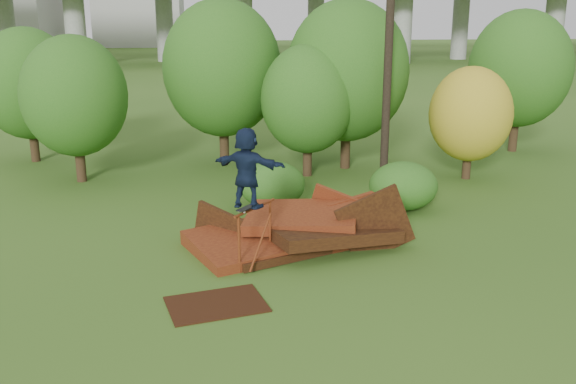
{
  "coord_description": "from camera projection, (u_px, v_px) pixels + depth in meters",
  "views": [
    {
      "loc": [
        -2.32,
        -13.11,
        5.92
      ],
      "look_at": [
        -0.8,
        2.0,
        1.6
      ],
      "focal_mm": 40.0,
      "sensor_mm": 36.0,
      "label": 1
    }
  ],
  "objects": [
    {
      "name": "ground",
      "position": [
        332.0,
        284.0,
        14.39
      ],
      "size": [
        240.0,
        240.0,
        0.0
      ],
      "primitive_type": "plane",
      "color": "#2D5116",
      "rests_on": "ground"
    },
    {
      "name": "tree_1",
      "position": [
        222.0,
        68.0,
        24.75
      ],
      "size": [
        4.59,
        4.59,
        6.39
      ],
      "color": "black",
      "rests_on": "ground"
    },
    {
      "name": "tree_5",
      "position": [
        520.0,
        69.0,
        26.96
      ],
      "size": [
        4.26,
        4.26,
        5.99
      ],
      "color": "black",
      "rests_on": "ground"
    },
    {
      "name": "shrub_left",
      "position": [
        272.0,
        185.0,
        19.84
      ],
      "size": [
        2.06,
        1.91,
        1.43
      ],
      "primitive_type": "ellipsoid",
      "color": "#1F5717",
      "rests_on": "ground"
    },
    {
      "name": "shrub_right",
      "position": [
        403.0,
        186.0,
        19.57
      ],
      "size": [
        2.1,
        1.92,
        1.49
      ],
      "primitive_type": "ellipsoid",
      "color": "#1F5717",
      "rests_on": "ground"
    },
    {
      "name": "skateboard",
      "position": [
        248.0,
        208.0,
        14.89
      ],
      "size": [
        0.56,
        0.67,
        0.07
      ],
      "rotation": [
        0.0,
        0.0,
        0.94
      ],
      "color": "black",
      "rests_on": "grind_rail"
    },
    {
      "name": "tree_2",
      "position": [
        308.0,
        99.0,
        23.01
      ],
      "size": [
        3.4,
        3.4,
        4.8
      ],
      "color": "black",
      "rests_on": "ground"
    },
    {
      "name": "grind_rail",
      "position": [
        255.0,
        225.0,
        15.28
      ],
      "size": [
        1.03,
        1.37,
        1.44
      ],
      "color": "maroon",
      "rests_on": "ground"
    },
    {
      "name": "utility_pole",
      "position": [
        389.0,
        49.0,
        21.28
      ],
      "size": [
        1.4,
        0.28,
        9.17
      ],
      "color": "black",
      "rests_on": "ground"
    },
    {
      "name": "skater",
      "position": [
        247.0,
        168.0,
        14.63
      ],
      "size": [
        1.8,
        1.26,
        1.87
      ],
      "primitive_type": "imported",
      "rotation": [
        0.0,
        0.0,
        2.68
      ],
      "color": "#131E38",
      "rests_on": "skateboard"
    },
    {
      "name": "scrap_pile",
      "position": [
        295.0,
        232.0,
        16.64
      ],
      "size": [
        6.07,
        3.93,
        2.12
      ],
      "color": "#4D190D",
      "rests_on": "ground"
    },
    {
      "name": "tree_3",
      "position": [
        347.0,
        71.0,
        23.93
      ],
      "size": [
        4.59,
        4.59,
        6.37
      ],
      "color": "black",
      "rests_on": "ground"
    },
    {
      "name": "tree_4",
      "position": [
        471.0,
        114.0,
        22.73
      ],
      "size": [
        2.93,
        2.93,
        4.05
      ],
      "color": "black",
      "rests_on": "ground"
    },
    {
      "name": "tree_0",
      "position": [
        74.0,
        96.0,
        22.16
      ],
      "size": [
        3.65,
        3.65,
        5.15
      ],
      "color": "black",
      "rests_on": "ground"
    },
    {
      "name": "tree_6",
      "position": [
        28.0,
        84.0,
        25.19
      ],
      "size": [
        3.81,
        3.81,
        5.33
      ],
      "color": "black",
      "rests_on": "ground"
    },
    {
      "name": "flat_plate",
      "position": [
        216.0,
        304.0,
        13.35
      ],
      "size": [
        2.27,
        1.86,
        0.03
      ],
      "primitive_type": "cube",
      "rotation": [
        0.0,
        0.0,
        0.25
      ],
      "color": "black",
      "rests_on": "ground"
    }
  ]
}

